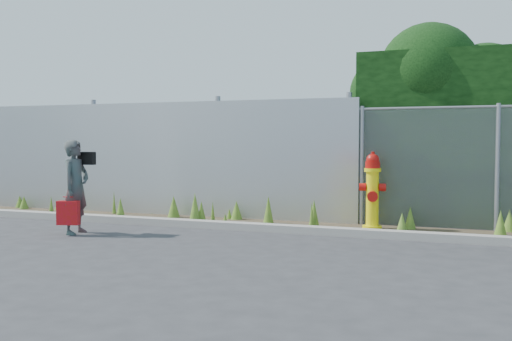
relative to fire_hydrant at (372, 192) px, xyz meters
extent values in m
plane|color=#333234|center=(-1.30, -2.54, -0.62)|extent=(80.00, 80.00, 0.00)
cube|color=gray|center=(-1.30, -0.74, -0.56)|extent=(16.00, 0.22, 0.12)
cube|color=#413525|center=(-1.30, -0.14, -0.62)|extent=(16.00, 1.20, 0.01)
cone|color=#477121|center=(-2.65, 0.28, -0.52)|extent=(0.11, 0.11, 0.20)
cone|color=#477121|center=(-6.02, -0.49, -0.42)|extent=(0.11, 0.11, 0.39)
cone|color=#477121|center=(1.93, -0.01, -0.42)|extent=(0.19, 0.19, 0.40)
cone|color=#477121|center=(-4.45, -0.53, -0.41)|extent=(0.19, 0.19, 0.41)
cone|color=#477121|center=(-1.79, -0.01, -0.38)|extent=(0.19, 0.19, 0.49)
cone|color=#477121|center=(-6.53, 0.33, -0.53)|extent=(0.17, 0.17, 0.19)
cone|color=#477121|center=(-2.50, 0.27, -0.45)|extent=(0.22, 0.22, 0.35)
cone|color=#477121|center=(2.09, 0.46, -0.44)|extent=(0.23, 0.23, 0.37)
cone|color=#477121|center=(0.52, -0.48, -0.44)|extent=(0.20, 0.20, 0.36)
cone|color=#477121|center=(-3.72, 0.14, -0.41)|extent=(0.24, 0.24, 0.42)
cone|color=#477121|center=(-7.59, 0.38, -0.49)|extent=(0.19, 0.19, 0.26)
cone|color=#477121|center=(-0.95, -0.08, -0.39)|extent=(0.18, 0.18, 0.47)
cone|color=#477121|center=(-5.07, 0.19, -0.39)|extent=(0.08, 0.08, 0.46)
cone|color=#477121|center=(-2.99, -0.45, -0.35)|extent=(0.22, 0.22, 0.55)
cone|color=#477121|center=(-2.84, -0.02, -0.44)|extent=(0.08, 0.08, 0.36)
cone|color=#477121|center=(-7.32, 0.22, -0.48)|extent=(0.20, 0.20, 0.29)
cone|color=#477121|center=(-5.89, -0.07, -0.43)|extent=(0.19, 0.19, 0.38)
cone|color=#477121|center=(-4.36, 0.47, -0.41)|extent=(0.10, 0.10, 0.42)
cone|color=#477121|center=(-2.91, -0.35, -0.43)|extent=(0.18, 0.18, 0.39)
cone|color=#477121|center=(-2.46, -0.36, -0.52)|extent=(0.10, 0.10, 0.20)
cone|color=#477121|center=(0.59, 0.19, -0.43)|extent=(0.19, 0.19, 0.37)
cone|color=#477121|center=(-0.96, -0.23, -0.40)|extent=(0.09, 0.09, 0.43)
cube|color=#ACB0B4|center=(-4.55, 0.46, 0.48)|extent=(8.50, 0.08, 2.20)
cylinder|color=gray|center=(-5.80, 0.58, 0.53)|extent=(0.10, 0.10, 2.30)
cylinder|color=gray|center=(-3.00, 0.58, 0.53)|extent=(0.10, 0.10, 2.30)
cylinder|color=gray|center=(-0.50, 0.58, 0.53)|extent=(0.10, 0.10, 2.30)
cylinder|color=gray|center=(-0.25, 0.46, 0.40)|extent=(0.07, 0.07, 2.05)
cylinder|color=gray|center=(1.90, 0.46, 0.40)|extent=(0.07, 0.07, 2.05)
sphere|color=black|center=(-0.01, 1.61, 1.73)|extent=(1.35, 1.35, 1.35)
sphere|color=black|center=(0.77, 1.45, 2.05)|extent=(1.80, 1.80, 1.80)
sphere|color=black|center=(1.72, 1.74, 1.77)|extent=(1.63, 1.63, 1.63)
cylinder|color=#FFEC0D|center=(0.00, 0.01, -0.59)|extent=(0.32, 0.32, 0.07)
cylinder|color=#FFEC0D|center=(0.00, 0.01, -0.14)|extent=(0.20, 0.20, 0.96)
cylinder|color=#FFEC0D|center=(0.00, 0.01, 0.36)|extent=(0.27, 0.27, 0.06)
cylinder|color=#B20F0A|center=(0.00, 0.01, 0.44)|extent=(0.24, 0.24, 0.11)
sphere|color=#B20F0A|center=(0.00, 0.01, 0.52)|extent=(0.21, 0.21, 0.21)
cylinder|color=#B20F0A|center=(0.00, 0.01, 0.63)|extent=(0.06, 0.06, 0.06)
cylinder|color=#B20F0A|center=(-0.16, 0.01, 0.08)|extent=(0.11, 0.12, 0.12)
cylinder|color=#B20F0A|center=(0.16, 0.01, 0.08)|extent=(0.11, 0.12, 0.12)
cylinder|color=#B20F0A|center=(0.00, -0.15, -0.06)|extent=(0.17, 0.14, 0.17)
imported|color=#106962|center=(-4.30, -1.97, 0.11)|extent=(0.37, 0.55, 1.47)
cube|color=#AC1609|center=(-4.30, -2.17, -0.27)|extent=(0.33, 0.12, 0.37)
cylinder|color=#AC1609|center=(-4.30, -2.17, -0.02)|extent=(0.16, 0.01, 0.01)
cube|color=black|center=(-4.22, -1.81, 0.56)|extent=(0.27, 0.11, 0.20)
camera|label=1|loc=(1.40, -9.34, 0.84)|focal=40.00mm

